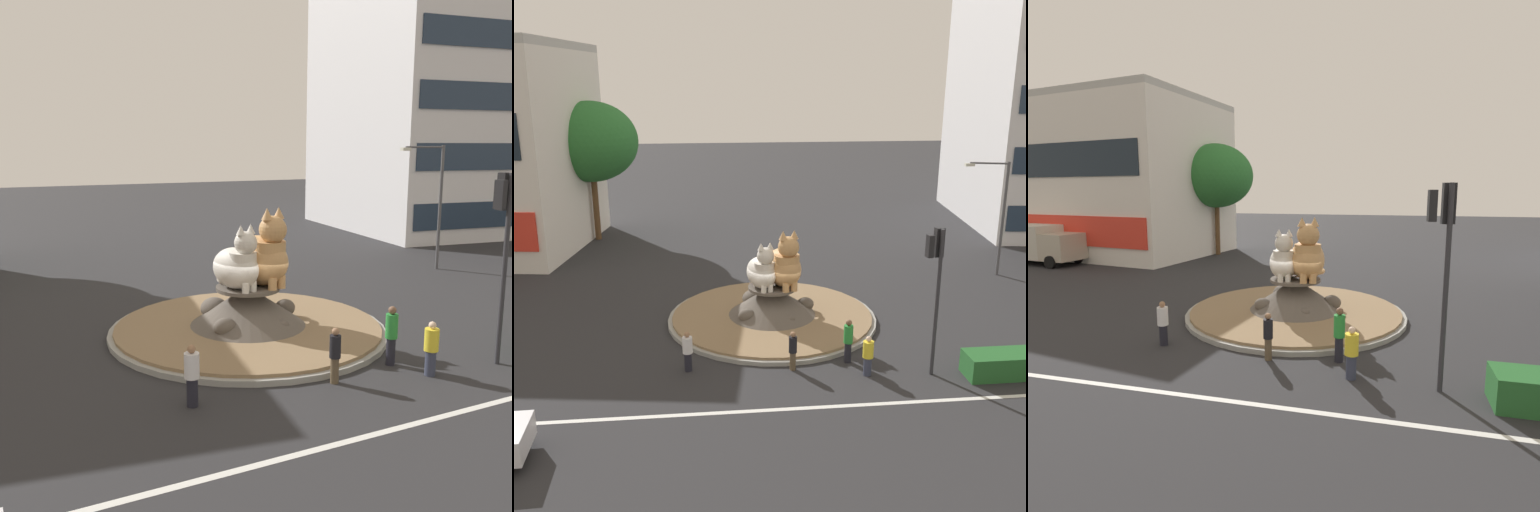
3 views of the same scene
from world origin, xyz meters
TOP-DOWN VIEW (x-y plane):
  - ground_plane at (0.00, 0.00)m, footprint 160.00×160.00m
  - lane_centreline at (0.00, -7.76)m, footprint 112.00×0.20m
  - roundabout_island at (-0.01, 0.02)m, footprint 9.41×9.41m
  - cat_statue_white at (-0.46, -0.21)m, footprint 1.68×2.41m
  - cat_statue_calico at (0.54, -0.07)m, footprint 2.01×2.99m
  - traffic_light_mast at (5.22, -5.79)m, footprint 0.71×0.59m
  - broadleaf_tree_behind_island at (-10.29, 15.55)m, footprint 6.16×6.16m
  - streetlight_arm at (13.00, 5.25)m, footprint 2.25×0.76m
  - pedestrian_white_shirt at (-3.68, -4.63)m, footprint 0.38×0.38m
  - pedestrian_yellow_shirt at (2.92, -5.68)m, footprint 0.40×0.40m
  - pedestrian_black_shirt at (0.24, -4.97)m, footprint 0.31×0.31m
  - pedestrian_green_shirt at (2.44, -4.57)m, footprint 0.36×0.36m

SIDE VIEW (x-z plane):
  - ground_plane at x=0.00m, z-range 0.00..0.00m
  - lane_centreline at x=0.00m, z-range 0.00..0.01m
  - roundabout_island at x=-0.01m, z-range -0.28..1.34m
  - pedestrian_yellow_shirt at x=2.92m, z-range 0.03..1.58m
  - pedestrian_white_shirt at x=-3.68m, z-range 0.03..1.61m
  - pedestrian_black_shirt at x=0.24m, z-range 0.05..1.59m
  - pedestrian_green_shirt at x=2.44m, z-range 0.05..1.82m
  - cat_statue_white at x=-0.46m, z-range 1.32..3.51m
  - cat_statue_calico at x=0.54m, z-range 1.25..3.95m
  - streetlight_arm at x=13.00m, z-range 0.59..6.91m
  - traffic_light_mast at x=5.22m, z-range 1.27..6.82m
  - broadleaf_tree_behind_island at x=-10.29m, z-range 1.98..11.22m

